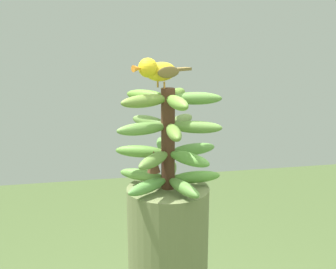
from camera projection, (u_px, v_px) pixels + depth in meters
name	position (u px, v px, depth m)	size (l,w,h in m)	color
banana_bunch	(168.00, 140.00, 1.16)	(0.30, 0.30, 0.28)	#4C2D1E
perched_bird	(157.00, 70.00, 1.11)	(0.11, 0.17, 0.08)	#C68933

